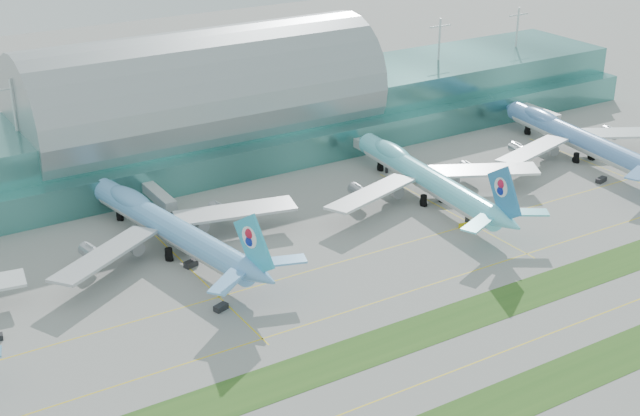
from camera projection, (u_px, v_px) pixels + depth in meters
ground at (448, 328)px, 201.32m from camera, size 700.00×700.00×0.00m
terminal at (203, 117)px, 295.77m from camera, size 340.00×69.10×36.00m
grass_strip_near at (536, 390)px, 179.52m from camera, size 420.00×12.00×0.08m
grass_strip_far at (442, 324)px, 202.86m from camera, size 420.00×12.00×0.08m
taxiline_b at (489, 357)px, 190.43m from camera, size 420.00×0.35×0.01m
taxiline_c at (400, 294)px, 215.32m from camera, size 420.00×0.35×0.01m
taxiline_d at (350, 259)px, 232.44m from camera, size 420.00×0.35×0.01m
airliner_b at (168, 226)px, 234.47m from camera, size 73.41×84.22×23.27m
airliner_c at (425, 176)px, 266.85m from camera, size 73.78×84.01×23.11m
airliner_d at (576, 137)px, 299.65m from camera, size 72.98×83.32×22.93m
gse_c at (221, 307)px, 208.33m from camera, size 3.85×2.91×1.39m
gse_d at (191, 264)px, 228.38m from camera, size 3.96×2.77×1.59m
gse_e at (465, 226)px, 249.66m from camera, size 3.68×2.37×1.35m
gse_f at (472, 219)px, 253.98m from camera, size 3.85×1.87×1.46m
gse_g at (601, 180)px, 281.05m from camera, size 4.42×2.80×1.48m
gse_h at (617, 152)px, 304.20m from camera, size 3.46×1.93×1.43m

